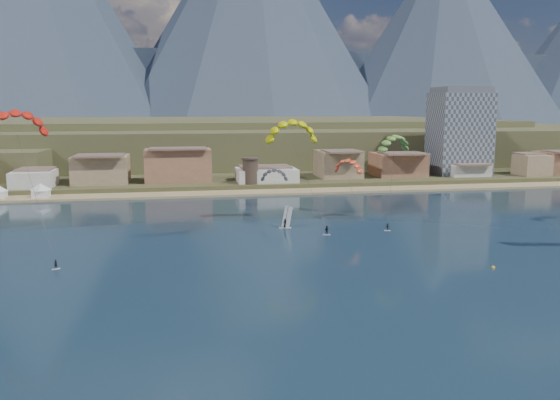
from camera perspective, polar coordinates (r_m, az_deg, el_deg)
name	(u,v)px	position (r m, az deg, el deg)	size (l,w,h in m)	color
ground	(324,315)	(75.40, 4.40, -11.45)	(2400.00, 2400.00, 0.00)	black
beach	(238,193)	(177.09, -4.25, 0.70)	(2200.00, 12.00, 0.90)	tan
land	(194,132)	(629.00, -8.62, 6.78)	(2200.00, 900.00, 4.00)	#4D452A
foothills	(255,141)	(303.86, -2.56, 5.98)	(940.00, 210.00, 18.00)	brown
mountain_ridge	(177,24)	(900.35, -10.36, 17.06)	(2060.00, 480.00, 400.00)	#2A3446
town	(110,166)	(192.34, -16.75, 3.34)	(400.00, 24.00, 12.00)	silver
apartment_tower	(459,131)	(221.77, 17.61, 6.59)	(20.00, 16.00, 32.00)	gray
watchtower	(250,170)	(184.74, -2.99, 2.99)	(5.82, 5.82, 8.60)	#47382D
kitesurfer_red	(16,119)	(112.28, -25.03, 7.40)	(14.35, 16.24, 28.68)	silver
kitesurfer_yellow	(292,128)	(131.48, 1.22, 7.27)	(12.73, 18.43, 27.05)	silver
kitesurfer_green	(394,141)	(134.30, 11.43, 5.79)	(10.26, 13.46, 21.89)	silver
distant_kite_dark	(274,173)	(153.21, -0.58, 2.75)	(8.06, 5.97, 12.58)	#262626
distant_kite_orange	(348,164)	(144.91, 6.90, 3.66)	(7.95, 8.01, 15.63)	#262626
windsurfer	(286,221)	(126.44, 0.60, -2.15)	(2.87, 3.15, 4.91)	silver
buoy	(493,267)	(102.28, 20.66, -6.37)	(0.61, 0.61, 0.61)	yellow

